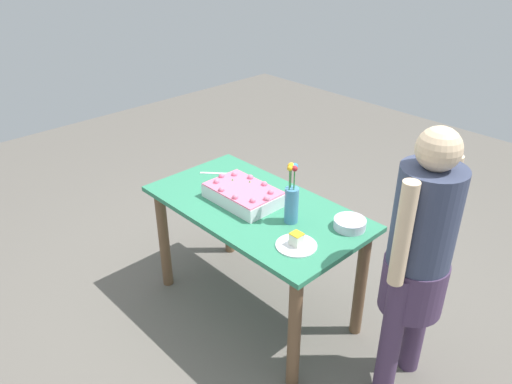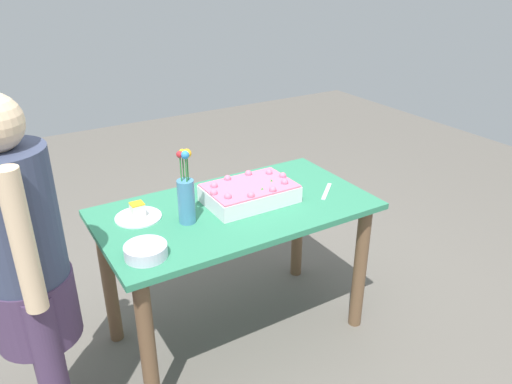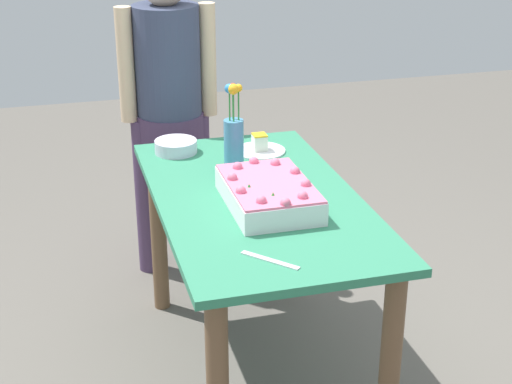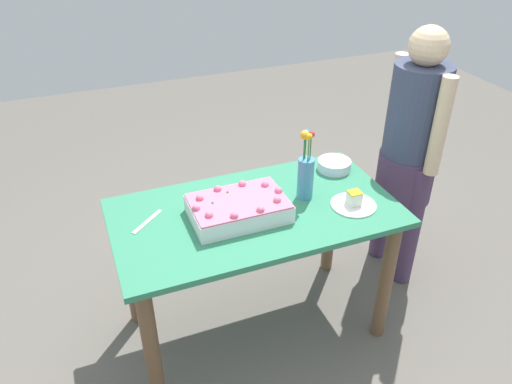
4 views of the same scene
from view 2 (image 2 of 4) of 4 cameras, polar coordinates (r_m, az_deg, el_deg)
name	(u,v)px [view 2 (image 2 of 4)]	position (r m, az deg, el deg)	size (l,w,h in m)	color
ground_plane	(238,330)	(2.87, -2.05, -15.47)	(8.00, 8.00, 0.00)	#615C54
dining_table	(236,232)	(2.50, -2.27, -4.60)	(1.33, 0.72, 0.77)	#31805C
sheet_cake	(250,193)	(2.47, -0.73, -0.08)	(0.44, 0.29, 0.11)	white
serving_plate_with_slice	(138,214)	(2.39, -13.33, -2.50)	(0.22, 0.22, 0.08)	white
cake_knife	(327,191)	(2.62, 8.07, 0.08)	(0.20, 0.02, 0.00)	silver
flower_vase	(186,195)	(2.26, -7.99, -0.39)	(0.08, 0.08, 0.36)	teal
fruit_bowl	(146,251)	(2.08, -12.48, -6.60)	(0.18, 0.18, 0.05)	silver
person_standing	(25,264)	(2.03, -24.88, -7.45)	(0.31, 0.45, 1.49)	#483453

